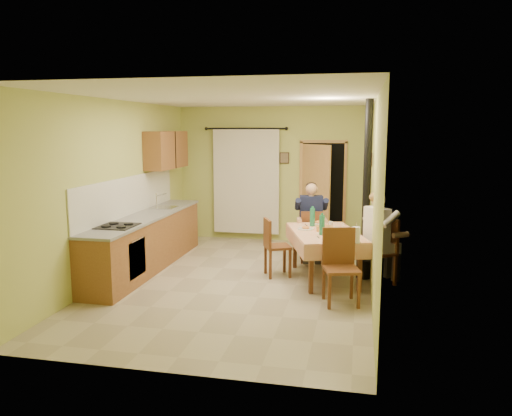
% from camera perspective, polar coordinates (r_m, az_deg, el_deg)
% --- Properties ---
extents(floor, '(4.00, 6.00, 0.01)m').
position_cam_1_polar(floor, '(7.85, -1.96, -8.38)').
color(floor, tan).
rests_on(floor, ground).
extents(room_shell, '(4.04, 6.04, 2.82)m').
position_cam_1_polar(room_shell, '(7.50, -2.03, 5.00)').
color(room_shell, '#BCC565').
rests_on(room_shell, ground).
extents(kitchen_run, '(0.64, 3.64, 1.56)m').
position_cam_1_polar(kitchen_run, '(8.63, -12.42, -3.65)').
color(kitchen_run, brown).
rests_on(kitchen_run, ground).
extents(upper_cabinets, '(0.35, 1.40, 0.70)m').
position_cam_1_polar(upper_cabinets, '(9.68, -10.17, 6.55)').
color(upper_cabinets, brown).
rests_on(upper_cabinets, room_shell).
extents(curtain, '(1.70, 0.07, 2.22)m').
position_cam_1_polar(curtain, '(10.49, -1.14, 3.12)').
color(curtain, black).
rests_on(curtain, ground).
extents(doorway, '(0.96, 0.62, 2.15)m').
position_cam_1_polar(doorway, '(10.21, 7.24, 1.69)').
color(doorway, black).
rests_on(doorway, ground).
extents(dining_table, '(1.42, 1.85, 0.76)m').
position_cam_1_polar(dining_table, '(7.94, 7.86, -5.38)').
color(dining_table, tan).
rests_on(dining_table, ground).
extents(tableware, '(0.97, 1.50, 0.33)m').
position_cam_1_polar(tableware, '(7.75, 8.19, -2.37)').
color(tableware, white).
rests_on(tableware, dining_table).
extents(chair_far, '(0.44, 0.44, 0.93)m').
position_cam_1_polar(chair_far, '(8.96, 6.27, -4.29)').
color(chair_far, brown).
rests_on(chair_far, ground).
extents(chair_near, '(0.55, 0.55, 1.01)m').
position_cam_1_polar(chair_near, '(6.91, 9.65, -8.40)').
color(chair_near, brown).
rests_on(chair_near, ground).
extents(chair_right, '(0.62, 0.62, 1.01)m').
position_cam_1_polar(chair_right, '(7.90, 13.76, -6.31)').
color(chair_right, brown).
rests_on(chair_right, ground).
extents(chair_left, '(0.51, 0.51, 0.94)m').
position_cam_1_polar(chair_left, '(8.06, 2.38, -5.76)').
color(chair_left, brown).
rests_on(chair_left, ground).
extents(man_far, '(0.62, 0.52, 1.39)m').
position_cam_1_polar(man_far, '(8.85, 6.33, -0.56)').
color(man_far, '#141938').
rests_on(man_far, chair_far).
extents(man_right, '(0.64, 0.65, 1.39)m').
position_cam_1_polar(man_right, '(7.76, 13.83, -2.14)').
color(man_right, silver).
rests_on(man_right, chair_right).
extents(stove_flue, '(0.24, 0.24, 2.80)m').
position_cam_1_polar(stove_flue, '(7.98, 12.43, -0.72)').
color(stove_flue, black).
rests_on(stove_flue, ground).
extents(picture_back, '(0.19, 0.03, 0.23)m').
position_cam_1_polar(picture_back, '(10.37, 3.27, 5.73)').
color(picture_back, black).
rests_on(picture_back, room_shell).
extents(picture_right, '(0.03, 0.31, 0.21)m').
position_cam_1_polar(picture_right, '(8.48, 13.07, 5.45)').
color(picture_right, brown).
rests_on(picture_right, room_shell).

